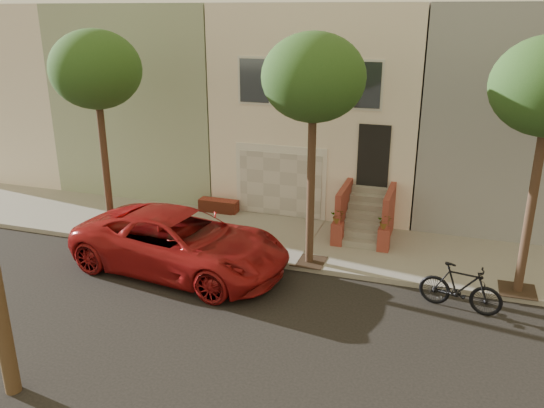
% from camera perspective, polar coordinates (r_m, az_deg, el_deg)
% --- Properties ---
extents(ground, '(90.00, 90.00, 0.00)m').
position_cam_1_polar(ground, '(12.98, -5.07, -12.92)').
color(ground, black).
rests_on(ground, ground).
extents(sidewalk, '(40.00, 3.70, 0.15)m').
position_cam_1_polar(sidewalk, '(17.41, 1.86, -3.78)').
color(sidewalk, gray).
rests_on(sidewalk, ground).
extents(house_row, '(33.10, 11.70, 7.00)m').
position_cam_1_polar(house_row, '(21.93, 6.39, 10.66)').
color(house_row, silver).
rests_on(house_row, sidewalk).
extents(tree_left, '(2.70, 2.57, 6.30)m').
position_cam_1_polar(tree_left, '(17.22, -17.74, 12.94)').
color(tree_left, '#2D2116').
rests_on(tree_left, sidewalk).
extents(tree_mid, '(2.70, 2.57, 6.30)m').
position_cam_1_polar(tree_mid, '(14.45, 4.30, 12.72)').
color(tree_mid, '#2D2116').
rests_on(tree_mid, sidewalk).
extents(pickup_truck, '(6.41, 3.54, 1.70)m').
position_cam_1_polar(pickup_truck, '(15.53, -9.39, -3.91)').
color(pickup_truck, maroon).
rests_on(pickup_truck, ground).
extents(motorcycle, '(2.04, 0.90, 1.18)m').
position_cam_1_polar(motorcycle, '(14.23, 18.88, -8.16)').
color(motorcycle, black).
rests_on(motorcycle, ground).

